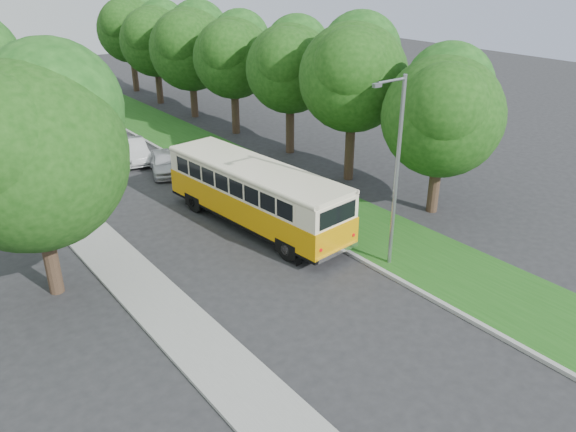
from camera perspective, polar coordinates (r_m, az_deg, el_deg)
ground at (r=23.36m, az=-1.59°, el=-5.78°), size 120.00×120.00×0.00m
curb at (r=28.80m, az=-1.71°, el=0.61°), size 0.20×70.00×0.15m
grass_verge at (r=30.12m, az=1.90°, el=1.72°), size 4.50×70.00×0.13m
sidewalk at (r=25.33m, az=-17.27°, el=-4.23°), size 2.20×70.00×0.12m
treeline at (r=37.85m, az=-14.54°, el=15.03°), size 24.27×41.91×9.46m
lamppost_near at (r=22.41m, az=10.87°, el=4.77°), size 1.71×0.16×8.00m
lamppost_far at (r=33.95m, az=-25.00°, el=9.31°), size 1.71×0.16×7.50m
warning_sign at (r=30.90m, az=-21.97°, el=3.76°), size 0.56×0.10×2.50m
vintage_bus at (r=26.63m, az=-3.33°, el=2.03°), size 3.70×10.86×3.17m
car_silver at (r=34.62m, az=-12.50°, el=5.32°), size 2.75×4.17×1.32m
car_white at (r=37.20m, az=-15.40°, el=6.43°), size 2.25×4.41×1.39m
car_blue at (r=40.05m, az=-17.55°, el=7.49°), size 2.70×5.15×1.43m
car_grey at (r=48.75m, az=-20.41°, el=10.10°), size 3.15×5.58×1.47m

